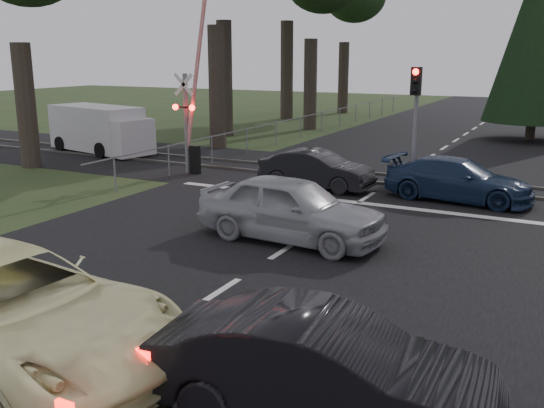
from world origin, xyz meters
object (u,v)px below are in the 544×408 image
Objects in this scene: dark_hatchback at (322,370)px; crossing_signal at (191,121)px; cream_coupe at (3,311)px; silver_car at (291,209)px; blue_sedan at (458,180)px; white_van at (102,130)px; dark_car_far at (316,170)px; traffic_signal_center at (415,107)px.

crossing_signal is at bearing 34.09° from dark_hatchback.
dark_hatchback is (4.74, 0.77, -0.14)m from cream_coupe.
dark_hatchback is 7.66m from silver_car.
dark_hatchback is 0.95× the size of blue_sedan.
crossing_signal reaches higher than dark_hatchback.
blue_sedan is at bearing -10.97° from cream_coupe.
blue_sedan is 16.72m from white_van.
crossing_signal is 5.46m from dark_car_far.
crossing_signal is 9.39m from silver_car.
crossing_signal is at bearing -173.85° from traffic_signal_center.
blue_sedan reaches higher than dark_car_far.
traffic_signal_center is 1.04× the size of dark_car_far.
cream_coupe is 1.41× the size of dark_hatchback.
cream_coupe is at bearing -39.31° from white_van.
silver_car is (-1.20, -6.94, -2.00)m from traffic_signal_center.
cream_coupe reaches higher than dark_hatchback.
dark_car_far is 12.18m from white_van.
crossing_signal is 7.09m from white_van.
dark_hatchback is 12.98m from blue_sedan.
cream_coupe reaches higher than blue_sedan.
white_van reaches higher than blue_sedan.
crossing_signal reaches higher than traffic_signal_center.
dark_car_far is (-5.42, 12.59, -0.07)m from dark_hatchback.
crossing_signal is 1.46× the size of silver_car.
dark_car_far is (-3.00, -1.10, -2.16)m from traffic_signal_center.
silver_car is at bearing -99.81° from traffic_signal_center.
crossing_signal is at bearing -7.16° from white_van.
traffic_signal_center is at bearing -3.87° from cream_coupe.
silver_car reaches higher than dark_car_far.
cream_coupe is 13.38m from dark_car_far.
traffic_signal_center reaches higher than dark_hatchback.
blue_sedan is 0.79× the size of white_van.
white_van is (-6.63, 2.35, -0.96)m from crossing_signal.
silver_car reaches higher than dark_hatchback.
blue_sedan is at bearing 0.89° from crossing_signal.
blue_sedan is (2.87, 6.21, -0.15)m from silver_car.
cream_coupe is 1.56× the size of dark_car_far.
traffic_signal_center is 14.78m from cream_coupe.
silver_car is at bearing -3.21° from cream_coupe.
traffic_signal_center reaches higher than silver_car.
blue_sedan is 1.16× the size of dark_car_far.
crossing_signal is 8.36m from traffic_signal_center.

